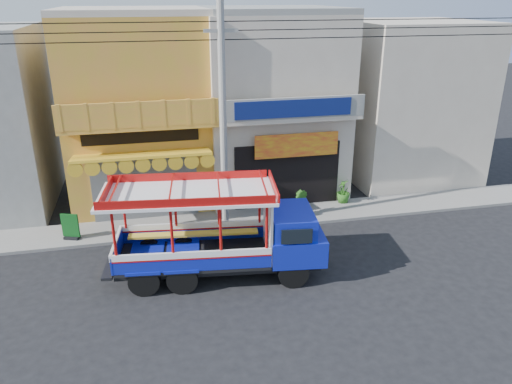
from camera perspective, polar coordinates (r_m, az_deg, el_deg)
ground at (r=17.33m, az=1.66°, el=-8.74°), size 90.00×90.00×0.00m
sidewalk at (r=20.75m, az=-1.07°, el=-3.11°), size 30.00×2.00×0.12m
shophouse_left at (r=22.89m, az=-13.21°, el=9.41°), size 6.00×7.50×8.24m
shophouse_right at (r=23.60m, az=1.71°, el=10.33°), size 6.00×6.75×8.24m
party_pilaster at (r=20.07m, az=-4.47°, el=7.90°), size 0.35×0.30×8.00m
filler_building_right at (r=26.30m, az=16.86°, el=9.93°), size 6.00×6.00×7.60m
utility_pole at (r=18.37m, az=-3.37°, el=9.92°), size 28.00×0.26×9.00m
songthaew_truck at (r=16.25m, az=-2.68°, el=-4.60°), size 7.26×3.10×3.28m
green_sign at (r=20.10m, az=-20.41°, el=-3.92°), size 0.65×0.47×1.01m
potted_plant_b at (r=20.82m, az=5.21°, el=-1.32°), size 0.70×0.74×1.07m
potted_plant_c at (r=22.39m, az=9.96°, el=0.13°), size 0.83×0.83×1.07m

